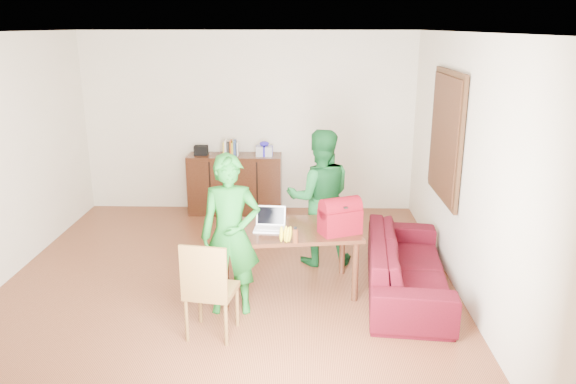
{
  "coord_description": "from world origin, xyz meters",
  "views": [
    {
      "loc": [
        0.81,
        -5.67,
        2.76
      ],
      "look_at": [
        0.66,
        0.1,
        1.05
      ],
      "focal_mm": 35.0,
      "sensor_mm": 36.0,
      "label": 1
    }
  ],
  "objects_px": {
    "table": "(288,236)",
    "red_bag": "(340,219)",
    "person_near": "(231,235)",
    "laptop": "(269,226)",
    "chair": "(212,307)",
    "bottle": "(295,235)",
    "person_far": "(320,198)",
    "sofa": "(407,265)"
  },
  "relations": [
    {
      "from": "table",
      "to": "red_bag",
      "type": "height_order",
      "value": "red_bag"
    },
    {
      "from": "table",
      "to": "person_near",
      "type": "distance_m",
      "value": 0.75
    },
    {
      "from": "laptop",
      "to": "red_bag",
      "type": "relative_size",
      "value": 0.8
    },
    {
      "from": "chair",
      "to": "bottle",
      "type": "distance_m",
      "value": 1.07
    },
    {
      "from": "chair",
      "to": "red_bag",
      "type": "relative_size",
      "value": 2.31
    },
    {
      "from": "person_near",
      "to": "bottle",
      "type": "height_order",
      "value": "person_near"
    },
    {
      "from": "person_near",
      "to": "red_bag",
      "type": "bearing_deg",
      "value": 13.92
    },
    {
      "from": "chair",
      "to": "laptop",
      "type": "distance_m",
      "value": 1.13
    },
    {
      "from": "person_far",
      "to": "sofa",
      "type": "height_order",
      "value": "person_far"
    },
    {
      "from": "chair",
      "to": "table",
      "type": "bearing_deg",
      "value": 64.81
    },
    {
      "from": "table",
      "to": "chair",
      "type": "xyz_separation_m",
      "value": [
        -0.67,
        -0.96,
        -0.34
      ]
    },
    {
      "from": "table",
      "to": "sofa",
      "type": "height_order",
      "value": "table"
    },
    {
      "from": "red_bag",
      "to": "person_near",
      "type": "bearing_deg",
      "value": 174.76
    },
    {
      "from": "sofa",
      "to": "person_far",
      "type": "bearing_deg",
      "value": 56.68
    },
    {
      "from": "table",
      "to": "sofa",
      "type": "relative_size",
      "value": 0.77
    },
    {
      "from": "chair",
      "to": "person_far",
      "type": "height_order",
      "value": "person_far"
    },
    {
      "from": "table",
      "to": "bottle",
      "type": "relative_size",
      "value": 9.55
    },
    {
      "from": "table",
      "to": "chair",
      "type": "relative_size",
      "value": 1.68
    },
    {
      "from": "person_far",
      "to": "bottle",
      "type": "height_order",
      "value": "person_far"
    },
    {
      "from": "laptop",
      "to": "bottle",
      "type": "height_order",
      "value": "laptop"
    },
    {
      "from": "person_near",
      "to": "person_far",
      "type": "distance_m",
      "value": 1.53
    },
    {
      "from": "person_near",
      "to": "bottle",
      "type": "distance_m",
      "value": 0.63
    },
    {
      "from": "person_near",
      "to": "sofa",
      "type": "height_order",
      "value": "person_near"
    },
    {
      "from": "sofa",
      "to": "chair",
      "type": "bearing_deg",
      "value": 121.88
    },
    {
      "from": "person_far",
      "to": "red_bag",
      "type": "relative_size",
      "value": 3.98
    },
    {
      "from": "bottle",
      "to": "person_far",
      "type": "bearing_deg",
      "value": 76.74
    },
    {
      "from": "table",
      "to": "chair",
      "type": "bearing_deg",
      "value": -132.6
    },
    {
      "from": "person_far",
      "to": "laptop",
      "type": "height_order",
      "value": "person_far"
    },
    {
      "from": "red_bag",
      "to": "sofa",
      "type": "relative_size",
      "value": 0.2
    },
    {
      "from": "person_near",
      "to": "person_far",
      "type": "bearing_deg",
      "value": 49.36
    },
    {
      "from": "sofa",
      "to": "laptop",
      "type": "bearing_deg",
      "value": 97.8
    },
    {
      "from": "chair",
      "to": "laptop",
      "type": "relative_size",
      "value": 2.9
    },
    {
      "from": "bottle",
      "to": "sofa",
      "type": "xyz_separation_m",
      "value": [
        1.2,
        0.4,
        -0.48
      ]
    },
    {
      "from": "sofa",
      "to": "person_near",
      "type": "bearing_deg",
      "value": 110.58
    },
    {
      "from": "table",
      "to": "bottle",
      "type": "height_order",
      "value": "bottle"
    },
    {
      "from": "chair",
      "to": "person_far",
      "type": "distance_m",
      "value": 2.07
    },
    {
      "from": "bottle",
      "to": "laptop",
      "type": "bearing_deg",
      "value": 128.09
    },
    {
      "from": "person_near",
      "to": "sofa",
      "type": "xyz_separation_m",
      "value": [
        1.83,
        0.48,
        -0.5
      ]
    },
    {
      "from": "person_far",
      "to": "sofa",
      "type": "bearing_deg",
      "value": 136.34
    },
    {
      "from": "laptop",
      "to": "sofa",
      "type": "xyz_separation_m",
      "value": [
        1.48,
        0.05,
        -0.44
      ]
    },
    {
      "from": "person_near",
      "to": "sofa",
      "type": "bearing_deg",
      "value": 10.26
    },
    {
      "from": "chair",
      "to": "sofa",
      "type": "relative_size",
      "value": 0.46
    }
  ]
}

